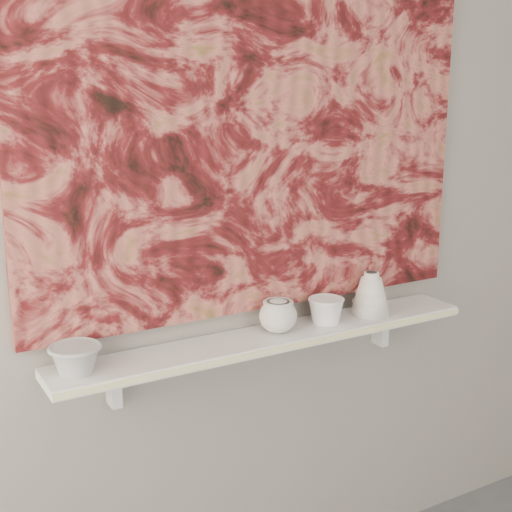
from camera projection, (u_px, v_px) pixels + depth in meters
wall_back at (256, 195)px, 2.18m from camera, size 3.60×0.00×3.60m
shelf at (271, 338)px, 2.21m from camera, size 1.40×0.18×0.03m
shelf_stripe at (287, 348)px, 2.13m from camera, size 1.40×0.01×0.02m
bracket_left at (113, 386)px, 2.04m from camera, size 0.03×0.06×0.12m
bracket_right at (380, 328)px, 2.52m from camera, size 0.03×0.06×0.12m
painting at (258, 133)px, 2.13m from camera, size 1.50×0.02×1.10m
house_motif at (375, 220)px, 2.41m from camera, size 0.09×0.00×0.08m
bowl_grey at (75, 359)px, 1.90m from camera, size 0.16×0.16×0.08m
cup_cream at (278, 316)px, 2.20m from camera, size 0.12×0.12×0.11m
bell_vessel at (371, 293)px, 2.37m from camera, size 0.15×0.15×0.15m
bowl_white at (326, 310)px, 2.29m from camera, size 0.15×0.15×0.08m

